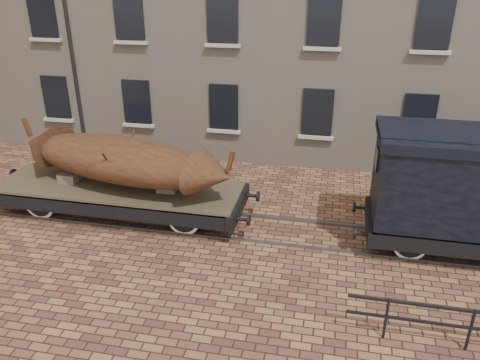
# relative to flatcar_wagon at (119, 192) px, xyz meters

# --- Properties ---
(ground) EXTENTS (90.00, 90.00, 0.00)m
(ground) POSITION_rel_flatcar_wagon_xyz_m (4.60, -0.00, -0.79)
(ground) COLOR #532E24
(rail_track) EXTENTS (30.00, 1.52, 0.06)m
(rail_track) POSITION_rel_flatcar_wagon_xyz_m (4.60, -0.00, -0.76)
(rail_track) COLOR #59595E
(rail_track) RESTS_ON ground
(flatcar_wagon) EXTENTS (8.41, 2.28, 1.27)m
(flatcar_wagon) POSITION_rel_flatcar_wagon_xyz_m (0.00, 0.00, 0.00)
(flatcar_wagon) COLOR brown
(flatcar_wagon) RESTS_ON ground
(iron_boat) EXTENTS (7.25, 3.20, 1.71)m
(iron_boat) POSITION_rel_flatcar_wagon_xyz_m (0.21, -0.00, 1.07)
(iron_boat) COLOR brown
(iron_boat) RESTS_ON flatcar_wagon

